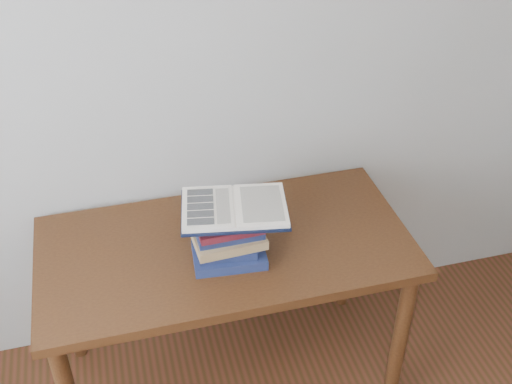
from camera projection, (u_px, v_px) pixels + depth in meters
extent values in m
cube|color=#BAB8B0|center=(176.00, 53.00, 2.23)|extent=(3.50, 0.04, 2.60)
cube|color=#4C2A13|center=(226.00, 248.00, 2.31)|extent=(1.34, 0.67, 0.04)
cylinder|color=#4C2A13|center=(400.00, 338.00, 2.44)|extent=(0.06, 0.06, 0.68)
cylinder|color=#4C2A13|center=(68.00, 297.00, 2.61)|extent=(0.06, 0.06, 0.68)
cylinder|color=#4C2A13|center=(347.00, 247.00, 2.87)|extent=(0.06, 0.06, 0.68)
cube|color=navy|center=(229.00, 255.00, 2.23)|extent=(0.26, 0.19, 0.04)
cube|color=navy|center=(227.00, 245.00, 2.22)|extent=(0.22, 0.17, 0.03)
cube|color=#AB8158|center=(229.00, 239.00, 2.19)|extent=(0.25, 0.17, 0.03)
cube|color=navy|center=(228.00, 229.00, 2.18)|extent=(0.23, 0.14, 0.03)
cube|color=maroon|center=(228.00, 224.00, 2.16)|extent=(0.22, 0.15, 0.03)
cube|color=black|center=(225.00, 215.00, 2.16)|extent=(0.25, 0.17, 0.03)
cube|color=black|center=(234.00, 210.00, 2.15)|extent=(0.39, 0.31, 0.01)
cube|color=#EFE3CE|center=(208.00, 208.00, 2.14)|extent=(0.21, 0.26, 0.02)
cube|color=#EFE3CE|center=(261.00, 206.00, 2.15)|extent=(0.21, 0.26, 0.02)
cylinder|color=#EFE3CE|center=(234.00, 207.00, 2.14)|extent=(0.05, 0.23, 0.01)
cube|color=black|center=(200.00, 192.00, 2.19)|extent=(0.09, 0.05, 0.00)
cube|color=black|center=(200.00, 199.00, 2.16)|extent=(0.09, 0.05, 0.00)
cube|color=black|center=(200.00, 206.00, 2.13)|extent=(0.09, 0.05, 0.00)
cube|color=black|center=(201.00, 214.00, 2.10)|extent=(0.09, 0.05, 0.00)
cube|color=black|center=(201.00, 222.00, 2.06)|extent=(0.09, 0.05, 0.00)
cube|color=beige|center=(223.00, 205.00, 2.13)|extent=(0.08, 0.20, 0.00)
cube|color=beige|center=(262.00, 203.00, 2.14)|extent=(0.17, 0.22, 0.00)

